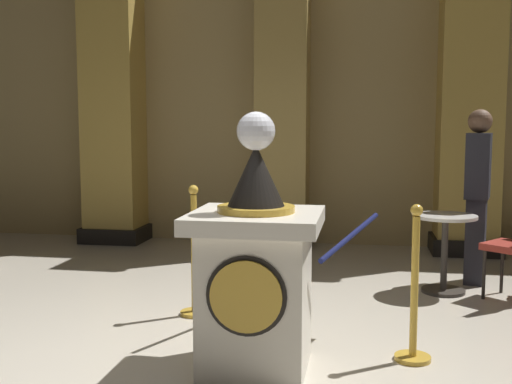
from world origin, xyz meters
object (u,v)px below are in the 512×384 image
at_px(stanchion_near, 414,306).
at_px(bystander_guest, 477,192).
at_px(cafe_table, 445,243).
at_px(stanchion_far, 194,270).
at_px(pedestal_clock, 256,272).

relative_size(stanchion_near, bystander_guest, 0.61).
height_order(stanchion_near, cafe_table, stanchion_near).
bearing_deg(stanchion_far, stanchion_near, -22.65).
relative_size(stanchion_near, stanchion_far, 0.97).
relative_size(stanchion_far, bystander_guest, 0.63).
height_order(stanchion_near, stanchion_far, stanchion_far).
bearing_deg(stanchion_far, pedestal_clock, -56.13).
bearing_deg(stanchion_near, cafe_table, 76.98).
distance_m(stanchion_near, bystander_guest, 2.36).
height_order(pedestal_clock, bystander_guest, bystander_guest).
bearing_deg(bystander_guest, stanchion_far, -148.98).
bearing_deg(bystander_guest, stanchion_near, -109.03).
distance_m(stanchion_near, stanchion_far, 1.83).
xyz_separation_m(pedestal_clock, cafe_table, (1.41, 2.09, -0.17)).
height_order(stanchion_near, bystander_guest, bystander_guest).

